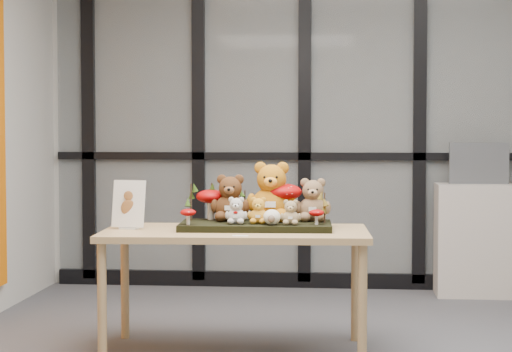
# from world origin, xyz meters

# --- Properties ---
(room_shell) EXTENTS (5.00, 5.00, 5.00)m
(room_shell) POSITION_xyz_m (0.00, 0.00, 1.68)
(room_shell) COLOR #B7B4AD
(room_shell) RESTS_ON floor
(glass_partition) EXTENTS (4.90, 0.06, 2.78)m
(glass_partition) POSITION_xyz_m (-0.00, 2.47, 1.42)
(glass_partition) COLOR #2D383F
(glass_partition) RESTS_ON floor
(display_table) EXTENTS (1.52, 0.81, 0.70)m
(display_table) POSITION_xyz_m (-0.75, 0.30, 0.63)
(display_table) COLOR #A28458
(display_table) RESTS_ON floor
(diorama_tray) EXTENTS (0.88, 0.47, 0.04)m
(diorama_tray) POSITION_xyz_m (-0.64, 0.36, 0.72)
(diorama_tray) COLOR black
(diorama_tray) RESTS_ON display_table
(bear_pooh_yellow) EXTENTS (0.30, 0.27, 0.38)m
(bear_pooh_yellow) POSITION_xyz_m (-0.56, 0.45, 0.92)
(bear_pooh_yellow) COLOR #B96E12
(bear_pooh_yellow) RESTS_ON diorama_tray
(bear_brown_medium) EXTENTS (0.24, 0.21, 0.30)m
(bear_brown_medium) POSITION_xyz_m (-0.80, 0.43, 0.88)
(bear_brown_medium) COLOR #4B2B14
(bear_brown_medium) RESTS_ON diorama_tray
(bear_tan_back) EXTENTS (0.22, 0.20, 0.27)m
(bear_tan_back) POSITION_xyz_m (-0.32, 0.47, 0.87)
(bear_tan_back) COLOR olive
(bear_tan_back) RESTS_ON diorama_tray
(bear_small_yellow) EXTENTS (0.13, 0.12, 0.17)m
(bear_small_yellow) POSITION_xyz_m (-0.62, 0.29, 0.82)
(bear_small_yellow) COLOR orange
(bear_small_yellow) RESTS_ON diorama_tray
(bear_white_bow) EXTENTS (0.13, 0.12, 0.17)m
(bear_white_bow) POSITION_xyz_m (-0.74, 0.27, 0.82)
(bear_white_bow) COLOR beige
(bear_white_bow) RESTS_ON diorama_tray
(bear_beige_small) EXTENTS (0.12, 0.11, 0.15)m
(bear_beige_small) POSITION_xyz_m (-0.44, 0.25, 0.81)
(bear_beige_small) COLOR #9F875D
(bear_beige_small) RESTS_ON diorama_tray
(plush_cream_hedgehog) EXTENTS (0.08, 0.07, 0.10)m
(plush_cream_hedgehog) POSITION_xyz_m (-0.54, 0.23, 0.78)
(plush_cream_hedgehog) COLOR white
(plush_cream_hedgehog) RESTS_ON diorama_tray
(mushroom_back_left) EXTENTS (0.18, 0.18, 0.20)m
(mushroom_back_left) POSITION_xyz_m (-0.92, 0.49, 0.83)
(mushroom_back_left) COLOR #910405
(mushroom_back_left) RESTS_ON diorama_tray
(mushroom_back_right) EXTENTS (0.22, 0.22, 0.24)m
(mushroom_back_right) POSITION_xyz_m (-0.49, 0.47, 0.86)
(mushroom_back_right) COLOR #910405
(mushroom_back_right) RESTS_ON diorama_tray
(mushroom_front_left) EXTENTS (0.09, 0.09, 0.10)m
(mushroom_front_left) POSITION_xyz_m (-1.01, 0.20, 0.79)
(mushroom_front_left) COLOR #910405
(mushroom_front_left) RESTS_ON diorama_tray
(mushroom_front_right) EXTENTS (0.09, 0.09, 0.09)m
(mushroom_front_right) POSITION_xyz_m (-0.29, 0.27, 0.78)
(mushroom_front_right) COLOR #910405
(mushroom_front_right) RESTS_ON diorama_tray
(sprig_green_far_left) EXTENTS (0.05, 0.05, 0.21)m
(sprig_green_far_left) POSITION_xyz_m (-1.03, 0.45, 0.84)
(sprig_green_far_left) COLOR #1D3A0D
(sprig_green_far_left) RESTS_ON diorama_tray
(sprig_green_mid_left) EXTENTS (0.05, 0.05, 0.22)m
(sprig_green_mid_left) POSITION_xyz_m (-0.92, 0.50, 0.84)
(sprig_green_mid_left) COLOR #1D3A0D
(sprig_green_mid_left) RESTS_ON diorama_tray
(sprig_dry_far_right) EXTENTS (0.05, 0.05, 0.23)m
(sprig_dry_far_right) POSITION_xyz_m (-0.29, 0.46, 0.85)
(sprig_dry_far_right) COLOR brown
(sprig_dry_far_right) RESTS_ON diorama_tray
(sprig_dry_mid_right) EXTENTS (0.05, 0.05, 0.17)m
(sprig_dry_mid_right) POSITION_xyz_m (-0.25, 0.35, 0.82)
(sprig_dry_mid_right) COLOR brown
(sprig_dry_mid_right) RESTS_ON diorama_tray
(sprig_green_centre) EXTENTS (0.05, 0.05, 0.17)m
(sprig_green_centre) POSITION_xyz_m (-0.72, 0.52, 0.82)
(sprig_green_centre) COLOR #1D3A0D
(sprig_green_centre) RESTS_ON diorama_tray
(sign_holder) EXTENTS (0.20, 0.09, 0.28)m
(sign_holder) POSITION_xyz_m (-1.36, 0.29, 0.83)
(sign_holder) COLOR silver
(sign_holder) RESTS_ON display_table
(label_card) EXTENTS (0.08, 0.03, 0.00)m
(label_card) POSITION_xyz_m (-0.69, -0.00, 0.70)
(label_card) COLOR white
(label_card) RESTS_ON display_table
(cabinet) EXTENTS (0.64, 0.37, 0.85)m
(cabinet) POSITION_xyz_m (0.88, 2.24, 0.42)
(cabinet) COLOR #B6ACA2
(cabinet) RESTS_ON floor
(monitor) EXTENTS (0.44, 0.05, 0.31)m
(monitor) POSITION_xyz_m (0.88, 2.26, 1.01)
(monitor) COLOR #4C4E53
(monitor) RESTS_ON cabinet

